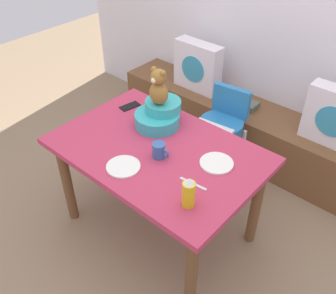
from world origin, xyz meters
name	(u,v)px	position (x,y,z in m)	size (l,w,h in m)	color
ground_plane	(159,227)	(0.00, 0.00, 0.00)	(8.00, 8.00, 0.00)	#8C7256
back_wall	(286,1)	(0.00, 1.46, 1.30)	(4.40, 0.10, 2.60)	silver
window_bench	(248,131)	(0.00, 1.19, 0.23)	(2.60, 0.44, 0.46)	brown
pillow_floral_left	(198,67)	(-0.58, 1.16, 0.68)	(0.44, 0.15, 0.44)	silver
pillow_floral_right	(336,118)	(0.68, 1.16, 0.68)	(0.44, 0.15, 0.44)	silver
book_stack	(246,104)	(-0.06, 1.19, 0.49)	(0.20, 0.14, 0.05)	#535B4E
dining_table	(158,161)	(0.00, 0.00, 0.63)	(1.30, 0.87, 0.74)	#B73351
highchair	(222,125)	(-0.01, 0.75, 0.52)	(0.35, 0.48, 0.79)	#2672B2
infant_seat_teal	(159,115)	(-0.17, 0.21, 0.81)	(0.30, 0.33, 0.16)	#30AAAE
teddy_bear	(159,87)	(-0.17, 0.20, 1.02)	(0.13, 0.12, 0.25)	olive
ketchup_bottle	(189,193)	(0.44, -0.25, 0.83)	(0.07, 0.07, 0.18)	gold
coffee_mug	(159,150)	(0.06, -0.05, 0.79)	(0.12, 0.08, 0.09)	#335999
dinner_plate_near	(217,163)	(0.36, 0.12, 0.75)	(0.20, 0.20, 0.01)	white
dinner_plate_far	(123,167)	(-0.03, -0.26, 0.75)	(0.20, 0.20, 0.01)	white
cell_phone	(130,106)	(-0.48, 0.23, 0.74)	(0.07, 0.14, 0.01)	black
table_fork	(193,184)	(0.37, -0.11, 0.74)	(0.02, 0.17, 0.01)	silver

